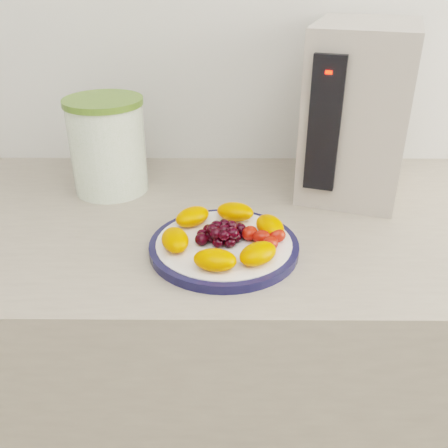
{
  "coord_description": "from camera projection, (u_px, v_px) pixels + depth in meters",
  "views": [
    {
      "loc": [
        -0.11,
        0.38,
        1.33
      ],
      "look_at": [
        -0.12,
        1.08,
        0.95
      ],
      "focal_mm": 40.0,
      "sensor_mm": 36.0,
      "label": 1
    }
  ],
  "objects": [
    {
      "name": "appliance_panel",
      "position": [
        324.0,
        125.0,
        0.87
      ],
      "size": [
        0.06,
        0.03,
        0.24
      ],
      "primitive_type": "cube",
      "rotation": [
        0.0,
        0.0,
        -0.32
      ],
      "color": "black",
      "rests_on": "appliance_body"
    },
    {
      "name": "plate_rim",
      "position": [
        224.0,
        247.0,
        0.82
      ],
      "size": [
        0.24,
        0.24,
        0.01
      ],
      "primitive_type": "cylinder",
      "color": "#15173C",
      "rests_on": "counter"
    },
    {
      "name": "cabinet_face",
      "position": [
        274.0,
        399.0,
        1.16
      ],
      "size": [
        3.48,
        0.58,
        0.84
      ],
      "primitive_type": "cube",
      "color": "#8A6748",
      "rests_on": "floor"
    },
    {
      "name": "counter",
      "position": [
        275.0,
        390.0,
        1.14
      ],
      "size": [
        3.5,
        0.6,
        0.9
      ],
      "primitive_type": "cube",
      "color": "#A49886",
      "rests_on": "floor"
    },
    {
      "name": "appliance_body",
      "position": [
        358.0,
        110.0,
        0.98
      ],
      "size": [
        0.26,
        0.3,
        0.32
      ],
      "primitive_type": "cube",
      "rotation": [
        0.0,
        0.0,
        -0.32
      ],
      "color": "#B4A99D",
      "rests_on": "counter"
    },
    {
      "name": "canister_lid",
      "position": [
        103.0,
        101.0,
        0.95
      ],
      "size": [
        0.19,
        0.19,
        0.01
      ],
      "primitive_type": "cylinder",
      "rotation": [
        0.0,
        0.0,
        -0.28
      ],
      "color": "#597C2D",
      "rests_on": "canister"
    },
    {
      "name": "plate_face",
      "position": [
        224.0,
        246.0,
        0.82
      ],
      "size": [
        0.22,
        0.22,
        0.02
      ],
      "primitive_type": "cylinder",
      "color": "white",
      "rests_on": "counter"
    },
    {
      "name": "fruit_plate",
      "position": [
        228.0,
        234.0,
        0.81
      ],
      "size": [
        0.21,
        0.21,
        0.03
      ],
      "color": "#FF6A00",
      "rests_on": "plate_face"
    },
    {
      "name": "appliance_led",
      "position": [
        329.0,
        72.0,
        0.82
      ],
      "size": [
        0.01,
        0.01,
        0.01
      ],
      "primitive_type": "cube",
      "rotation": [
        0.0,
        0.0,
        -0.32
      ],
      "color": "#FF0C05",
      "rests_on": "appliance_panel"
    },
    {
      "name": "canister",
      "position": [
        108.0,
        149.0,
        0.99
      ],
      "size": [
        0.18,
        0.18,
        0.18
      ],
      "primitive_type": "cylinder",
      "rotation": [
        0.0,
        0.0,
        -0.28
      ],
      "color": "#346E12",
      "rests_on": "counter"
    }
  ]
}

